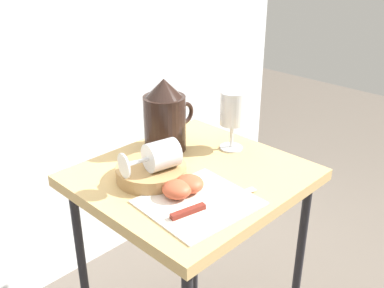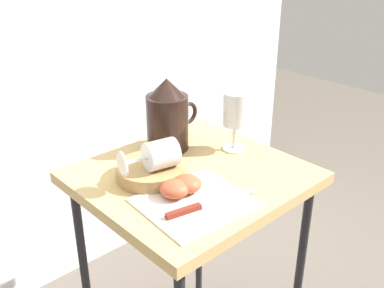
# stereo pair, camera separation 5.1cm
# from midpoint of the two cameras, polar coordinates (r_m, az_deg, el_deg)

# --- Properties ---
(table) EXTENTS (0.53, 0.50, 0.70)m
(table) POSITION_cam_midpoint_polar(r_m,az_deg,el_deg) (1.18, 1.25, -6.67)
(table) COLOR tan
(table) RESTS_ON ground_plane
(linen_napkin) EXTENTS (0.25, 0.23, 0.00)m
(linen_napkin) POSITION_cam_midpoint_polar(r_m,az_deg,el_deg) (1.02, 1.85, -7.46)
(linen_napkin) COLOR silver
(linen_napkin) RESTS_ON table
(basket_tray) EXTENTS (0.17, 0.17, 0.03)m
(basket_tray) POSITION_cam_midpoint_polar(r_m,az_deg,el_deg) (1.12, -3.93, -3.49)
(basket_tray) COLOR #AD8451
(basket_tray) RESTS_ON table
(pitcher) EXTENTS (0.17, 0.12, 0.20)m
(pitcher) POSITION_cam_midpoint_polar(r_m,az_deg,el_deg) (1.24, -1.91, 2.96)
(pitcher) COLOR black
(pitcher) RESTS_ON table
(wine_glass_upright) EXTENTS (0.07, 0.07, 0.17)m
(wine_glass_upright) POSITION_cam_midpoint_polar(r_m,az_deg,el_deg) (1.23, 6.69, 3.99)
(wine_glass_upright) COLOR silver
(wine_glass_upright) RESTS_ON table
(wine_glass_tipped_near) EXTENTS (0.15, 0.09, 0.07)m
(wine_glass_tipped_near) POSITION_cam_midpoint_polar(r_m,az_deg,el_deg) (1.08, -2.86, -1.39)
(wine_glass_tipped_near) COLOR silver
(wine_glass_tipped_near) RESTS_ON basket_tray
(apple_half_left) EXTENTS (0.07, 0.07, 0.04)m
(apple_half_left) POSITION_cam_midpoint_polar(r_m,az_deg,el_deg) (1.05, 0.78, -5.07)
(apple_half_left) COLOR #C15133
(apple_half_left) RESTS_ON linen_napkin
(apple_half_right) EXTENTS (0.07, 0.07, 0.04)m
(apple_half_right) POSITION_cam_midpoint_polar(r_m,az_deg,el_deg) (1.03, -0.82, -5.72)
(apple_half_right) COLOR #C15133
(apple_half_right) RESTS_ON linen_napkin
(knife) EXTENTS (0.23, 0.06, 0.01)m
(knife) POSITION_cam_midpoint_polar(r_m,az_deg,el_deg) (1.00, 2.29, -7.99)
(knife) COLOR silver
(knife) RESTS_ON linen_napkin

